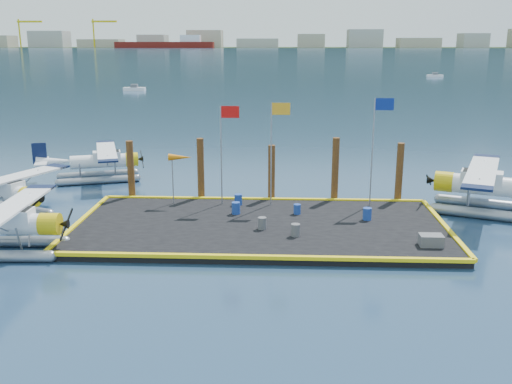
{
  "coord_description": "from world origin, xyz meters",
  "views": [
    {
      "loc": [
        1.16,
        -29.72,
        10.09
      ],
      "look_at": [
        -0.32,
        2.0,
        1.66
      ],
      "focal_mm": 40.0,
      "sensor_mm": 36.0,
      "label": 1
    }
  ],
  "objects_px": {
    "seaplane_b": "(3,195)",
    "piling_0": "(131,172)",
    "drum_5": "(238,200)",
    "piling_4": "(399,175)",
    "seaplane_a": "(4,227)",
    "seaplane_d": "(488,189)",
    "piling_2": "(272,175)",
    "flagpole_red": "(224,140)",
    "drum_4": "(367,214)",
    "flagpole_blue": "(377,136)",
    "crate": "(431,240)",
    "piling_3": "(335,172)",
    "seaplane_c": "(102,163)",
    "drum_0": "(236,208)",
    "drum_3": "(262,223)",
    "drum_2": "(297,209)",
    "drum_1": "(295,230)",
    "piling_1": "(201,171)",
    "windsock": "(180,158)",
    "flagpole_yellow": "(275,138)"
  },
  "relations": [
    {
      "from": "piling_2",
      "to": "piling_4",
      "type": "relative_size",
      "value": 0.95
    },
    {
      "from": "drum_2",
      "to": "seaplane_d",
      "type": "bearing_deg",
      "value": 9.23
    },
    {
      "from": "seaplane_b",
      "to": "seaplane_d",
      "type": "relative_size",
      "value": 0.88
    },
    {
      "from": "drum_5",
      "to": "piling_4",
      "type": "bearing_deg",
      "value": 9.95
    },
    {
      "from": "piling_3",
      "to": "piling_4",
      "type": "height_order",
      "value": "piling_3"
    },
    {
      "from": "seaplane_d",
      "to": "piling_3",
      "type": "xyz_separation_m",
      "value": [
        -8.97,
        1.61,
        0.58
      ]
    },
    {
      "from": "seaplane_b",
      "to": "piling_4",
      "type": "xyz_separation_m",
      "value": [
        23.66,
        3.71,
        0.61
      ]
    },
    {
      "from": "drum_1",
      "to": "piling_4",
      "type": "xyz_separation_m",
      "value": [
        6.61,
        7.36,
        1.28
      ]
    },
    {
      "from": "seaplane_a",
      "to": "piling_2",
      "type": "xyz_separation_m",
      "value": [
        12.74,
        9.52,
        0.52
      ]
    },
    {
      "from": "seaplane_b",
      "to": "drum_2",
      "type": "xyz_separation_m",
      "value": [
        17.23,
        0.24,
        -0.7
      ]
    },
    {
      "from": "drum_0",
      "to": "seaplane_c",
      "type": "bearing_deg",
      "value": 138.97
    },
    {
      "from": "piling_1",
      "to": "seaplane_b",
      "type": "bearing_deg",
      "value": -161.62
    },
    {
      "from": "seaplane_d",
      "to": "crate",
      "type": "relative_size",
      "value": 8.85
    },
    {
      "from": "seaplane_b",
      "to": "crate",
      "type": "distance_m",
      "value": 24.12
    },
    {
      "from": "drum_0",
      "to": "piling_2",
      "type": "relative_size",
      "value": 0.18
    },
    {
      "from": "seaplane_c",
      "to": "flagpole_blue",
      "type": "xyz_separation_m",
      "value": [
        18.88,
        -7.31,
        3.36
      ]
    },
    {
      "from": "piling_2",
      "to": "seaplane_a",
      "type": "bearing_deg",
      "value": -143.24
    },
    {
      "from": "seaplane_b",
      "to": "drum_4",
      "type": "xyz_separation_m",
      "value": [
        21.12,
        -0.69,
        -0.64
      ]
    },
    {
      "from": "flagpole_yellow",
      "to": "piling_3",
      "type": "height_order",
      "value": "flagpole_yellow"
    },
    {
      "from": "piling_4",
      "to": "piling_3",
      "type": "bearing_deg",
      "value": 180.0
    },
    {
      "from": "drum_4",
      "to": "piling_0",
      "type": "xyz_separation_m",
      "value": [
        -14.45,
        4.4,
        1.26
      ]
    },
    {
      "from": "drum_2",
      "to": "flagpole_blue",
      "type": "xyz_separation_m",
      "value": [
        4.63,
        1.86,
        4.0
      ]
    },
    {
      "from": "windsock",
      "to": "piling_3",
      "type": "height_order",
      "value": "piling_3"
    },
    {
      "from": "flagpole_red",
      "to": "piling_0",
      "type": "bearing_deg",
      "value": 165.54
    },
    {
      "from": "drum_2",
      "to": "seaplane_c",
      "type": "bearing_deg",
      "value": 147.22
    },
    {
      "from": "seaplane_a",
      "to": "seaplane_b",
      "type": "relative_size",
      "value": 1.02
    },
    {
      "from": "drum_4",
      "to": "flagpole_blue",
      "type": "xyz_separation_m",
      "value": [
        0.74,
        2.8,
        3.94
      ]
    },
    {
      "from": "drum_2",
      "to": "windsock",
      "type": "distance_m",
      "value": 7.76
    },
    {
      "from": "seaplane_b",
      "to": "piling_0",
      "type": "relative_size",
      "value": 2.18
    },
    {
      "from": "drum_0",
      "to": "drum_3",
      "type": "relative_size",
      "value": 1.08
    },
    {
      "from": "seaplane_c",
      "to": "piling_2",
      "type": "height_order",
      "value": "piling_2"
    },
    {
      "from": "flagpole_red",
      "to": "piling_4",
      "type": "relative_size",
      "value": 1.5
    },
    {
      "from": "seaplane_a",
      "to": "seaplane_b",
      "type": "bearing_deg",
      "value": -155.56
    },
    {
      "from": "flagpole_yellow",
      "to": "seaplane_d",
      "type": "bearing_deg",
      "value": -0.05
    },
    {
      "from": "drum_3",
      "to": "drum_5",
      "type": "bearing_deg",
      "value": 109.65
    },
    {
      "from": "crate",
      "to": "windsock",
      "type": "xyz_separation_m",
      "value": [
        -13.5,
        6.89,
        2.55
      ]
    },
    {
      "from": "drum_5",
      "to": "seaplane_c",
      "type": "bearing_deg",
      "value": 145.11
    },
    {
      "from": "flagpole_red",
      "to": "piling_1",
      "type": "xyz_separation_m",
      "value": [
        -1.71,
        1.6,
        -2.3
      ]
    },
    {
      "from": "seaplane_b",
      "to": "seaplane_c",
      "type": "distance_m",
      "value": 9.88
    },
    {
      "from": "drum_4",
      "to": "piling_3",
      "type": "distance_m",
      "value": 4.84
    },
    {
      "from": "flagpole_blue",
      "to": "windsock",
      "type": "bearing_deg",
      "value": 180.0
    },
    {
      "from": "piling_2",
      "to": "piling_3",
      "type": "bearing_deg",
      "value": 0.0
    },
    {
      "from": "seaplane_a",
      "to": "flagpole_blue",
      "type": "height_order",
      "value": "flagpole_blue"
    },
    {
      "from": "drum_0",
      "to": "drum_2",
      "type": "relative_size",
      "value": 1.19
    },
    {
      "from": "drum_1",
      "to": "flagpole_blue",
      "type": "distance_m",
      "value": 8.48
    },
    {
      "from": "seaplane_d",
      "to": "drum_1",
      "type": "bearing_deg",
      "value": 138.04
    },
    {
      "from": "seaplane_d",
      "to": "drum_5",
      "type": "distance_m",
      "value": 14.98
    },
    {
      "from": "seaplane_c",
      "to": "piling_0",
      "type": "relative_size",
      "value": 2.13
    },
    {
      "from": "seaplane_d",
      "to": "piling_1",
      "type": "bearing_deg",
      "value": 106.39
    },
    {
      "from": "drum_3",
      "to": "drum_5",
      "type": "relative_size",
      "value": 0.96
    }
  ]
}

